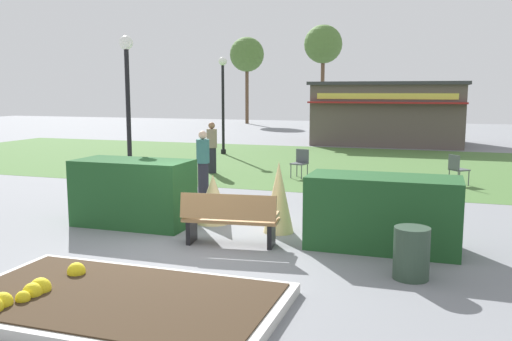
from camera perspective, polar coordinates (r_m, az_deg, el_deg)
ground_plane at (r=9.80m, az=-6.12°, el=-7.84°), size 80.00×80.00×0.00m
lawn_patch at (r=20.66m, az=7.27°, el=0.71°), size 36.00×12.00×0.01m
flower_bed at (r=7.33m, az=-14.63°, el=-12.98°), size 4.14×2.44×0.33m
park_bench at (r=9.68m, az=-2.73°, el=-5.06°), size 1.75×0.73×0.95m
hedge_left at (r=11.37m, az=-12.64°, el=-2.27°), size 2.35×1.10×1.34m
hedge_right at (r=9.71m, az=13.05°, el=-4.29°), size 2.57×1.10×1.27m
ornamental_grass_behind_left at (r=11.35m, az=-4.49°, el=-2.95°), size 0.72×0.72×1.01m
ornamental_grass_behind_right at (r=10.53m, az=2.38°, el=-2.78°), size 0.59×0.59×1.38m
ornamental_grass_behind_center at (r=12.06m, az=-8.33°, el=-2.12°), size 0.62×0.62×1.10m
lamppost_mid at (r=14.86m, az=-13.20°, el=7.65°), size 0.36×0.36×4.12m
lamppost_far at (r=23.63m, az=-3.46°, el=8.02°), size 0.36×0.36×4.12m
trash_bin at (r=8.34m, az=15.87°, el=-8.28°), size 0.52×0.52×0.77m
food_kiosk at (r=29.16m, az=13.69°, el=5.86°), size 7.55×5.42×3.15m
cafe_chair_west at (r=16.82m, az=20.17°, el=0.33°), size 0.62×0.62×0.89m
cafe_chair_east at (r=17.26m, az=4.67°, el=1.00°), size 0.54×0.54×0.89m
person_strolling at (r=14.32m, az=-5.54°, el=0.83°), size 0.34×0.34×1.69m
person_standing at (r=18.14m, az=-4.61°, el=2.42°), size 0.34×0.34×1.69m
parked_car_west_slot at (r=38.03m, az=9.15°, el=5.09°), size 4.31×2.27×1.20m
tree_left_bg at (r=45.67m, az=-0.95°, el=11.92°), size 2.80×2.80×7.04m
tree_center_bg at (r=41.50m, az=7.01°, el=12.84°), size 2.80×2.80×7.49m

